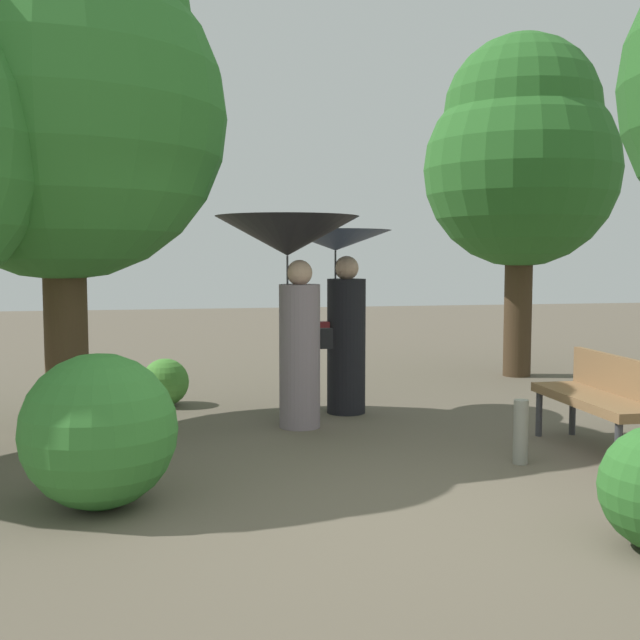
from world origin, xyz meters
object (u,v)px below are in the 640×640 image
object	(u,v)px
person_right	(340,288)
path_marker_post	(521,432)
person_left	(291,265)
park_bench	(603,394)
tree_near_right	(521,153)
tree_mid_left	(59,86)

from	to	relation	value
person_right	path_marker_post	distance (m)	2.70
person_left	park_bench	distance (m)	3.09
person_left	tree_near_right	distance (m)	4.74
tree_mid_left	tree_near_right	bearing A→B (deg)	23.30
person_left	person_right	size ratio (longest dim) A/B	1.06
park_bench	tree_near_right	world-z (taller)	tree_near_right
person_right	path_marker_post	world-z (taller)	person_right
park_bench	path_marker_post	distance (m)	0.90
person_right	tree_mid_left	bearing A→B (deg)	95.41
tree_near_right	path_marker_post	world-z (taller)	tree_near_right
person_left	tree_near_right	xyz separation A→B (m)	(3.66, 2.60, 1.51)
person_left	tree_mid_left	size ratio (longest dim) A/B	0.41
park_bench	path_marker_post	xyz separation A→B (m)	(-0.85, -0.19, -0.25)
person_right	tree_mid_left	size ratio (longest dim) A/B	0.39
person_left	tree_mid_left	bearing A→B (deg)	82.62
person_left	park_bench	xyz separation A→B (m)	(2.47, -1.50, -1.09)
tree_near_right	path_marker_post	bearing A→B (deg)	-115.45
person_left	tree_mid_left	xyz separation A→B (m)	(-2.12, 0.11, 1.64)
path_marker_post	tree_mid_left	bearing A→B (deg)	154.34
person_right	tree_near_right	xyz separation A→B (m)	(3.03, 2.01, 1.76)
park_bench	tree_mid_left	world-z (taller)	tree_mid_left
park_bench	path_marker_post	bearing A→B (deg)	-76.11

